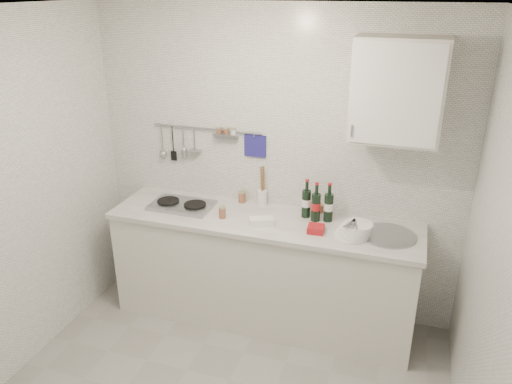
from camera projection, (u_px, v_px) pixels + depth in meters
ceiling at (194, 9)px, 2.31m from camera, size 3.00×3.00×0.00m
back_wall at (275, 166)px, 4.02m from camera, size 3.00×0.02×2.50m
wall_right at (496, 294)px, 2.36m from camera, size 0.02×2.80×2.50m
counter at (264, 272)px, 4.07m from camera, size 2.44×0.64×0.96m
wall_rail at (204, 140)px, 4.10m from camera, size 0.98×0.09×0.34m
wall_cabinet at (398, 90)px, 3.33m from camera, size 0.60×0.38×0.70m
plate_stack_hob at (170, 204)px, 4.11m from camera, size 0.23×0.23×0.02m
plate_stack_sink at (355, 230)px, 3.59m from camera, size 0.27×0.26×0.11m
wine_bottles at (317, 201)px, 3.81m from camera, size 0.25×0.12×0.31m
butter_dish at (261, 221)px, 3.78m from camera, size 0.20×0.16×0.05m
strawberry_punnet at (316, 229)px, 3.66m from camera, size 0.13×0.13×0.05m
utensil_crock at (262, 196)px, 4.10m from camera, size 0.08×0.08×0.34m
jar_a at (242, 197)px, 4.16m from camera, size 0.06×0.06×0.09m
jar_b at (319, 208)px, 3.98m from camera, size 0.07×0.07×0.07m
jar_c at (327, 215)px, 3.85m from camera, size 0.06×0.06×0.08m
jar_d at (222, 212)px, 3.88m from camera, size 0.06×0.06×0.10m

